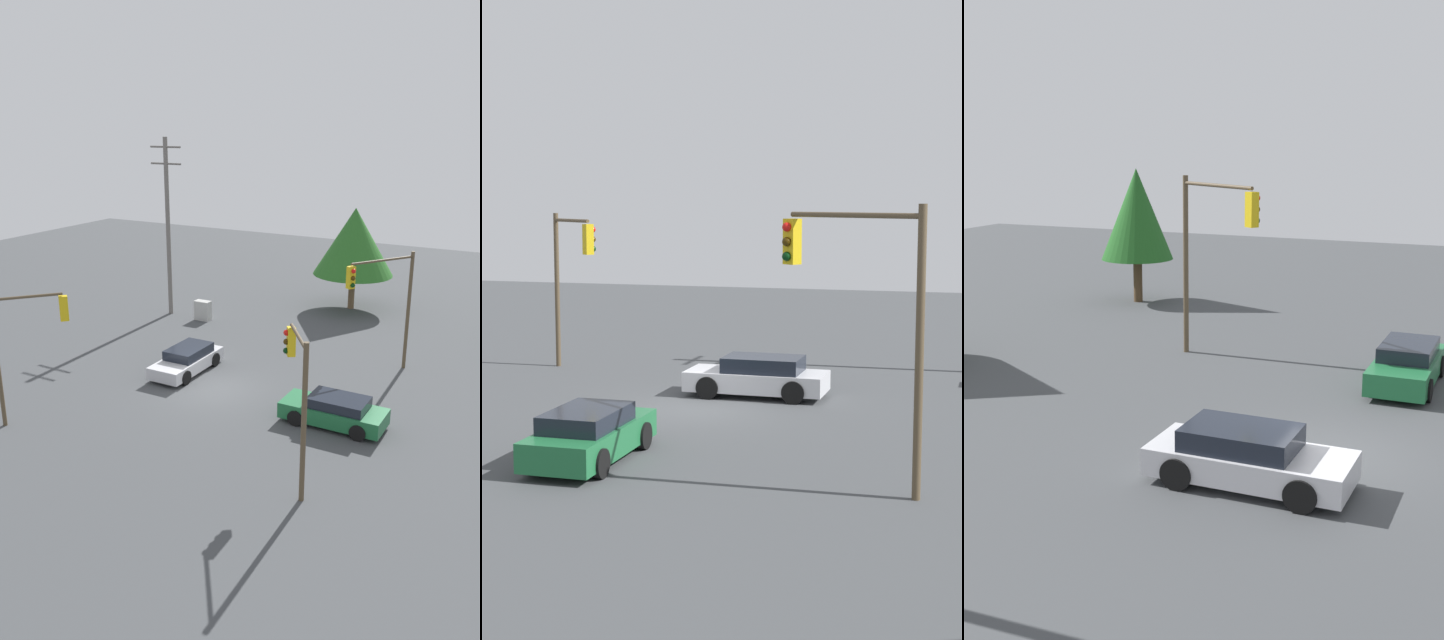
{
  "view_description": "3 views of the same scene",
  "coord_description": "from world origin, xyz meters",
  "views": [
    {
      "loc": [
        -14.29,
        23.3,
        12.2
      ],
      "look_at": [
        -1.03,
        -0.81,
        3.37
      ],
      "focal_mm": 35.0,
      "sensor_mm": 36.0,
      "label": 1
    },
    {
      "loc": [
        -27.32,
        -8.74,
        6.17
      ],
      "look_at": [
        -0.24,
        -0.75,
        2.72
      ],
      "focal_mm": 55.0,
      "sensor_mm": 36.0,
      "label": 2
    },
    {
      "loc": [
        17.43,
        4.29,
        7.32
      ],
      "look_at": [
        0.02,
        -3.2,
        3.01
      ],
      "focal_mm": 45.0,
      "sensor_mm": 36.0,
      "label": 3
    }
  ],
  "objects": [
    {
      "name": "traffic_signal_cross",
      "position": [
        -6.43,
        -5.72,
        4.19
      ],
      "size": [
        2.35,
        3.43,
        6.11
      ],
      "rotation": [
        0.0,
        0.0,
        0.99
      ],
      "color": "brown",
      "rests_on": "ground_plane"
    },
    {
      "name": "sedan_green",
      "position": [
        -6.37,
        0.72,
        0.64
      ],
      "size": [
        4.36,
        1.87,
        1.3
      ],
      "rotation": [
        0.0,
        0.0,
        -1.57
      ],
      "color": "#1E6638",
      "rests_on": "ground_plane"
    },
    {
      "name": "electrical_cabinet",
      "position": [
        6.14,
        -8.92,
        0.63
      ],
      "size": [
        1.02,
        0.56,
        1.26
      ],
      "primitive_type": "cube",
      "color": "#B2B2AD",
      "rests_on": "ground_plane"
    },
    {
      "name": "traffic_signal_aux",
      "position": [
        -6.73,
        5.53,
        3.82
      ],
      "size": [
        1.78,
        2.38,
        5.65
      ],
      "rotation": [
        0.0,
        0.0,
        -0.96
      ],
      "color": "brown",
      "rests_on": "ground_plane"
    },
    {
      "name": "ground_plane",
      "position": [
        0.0,
        0.0,
        0.0
      ],
      "size": [
        80.0,
        80.0,
        0.0
      ],
      "primitive_type": "plane",
      "color": "#424447"
    },
    {
      "name": "utility_pole_tall",
      "position": [
        8.77,
        -9.13,
        5.93
      ],
      "size": [
        2.2,
        0.28,
        11.26
      ],
      "color": "slate",
      "rests_on": "ground_plane"
    },
    {
      "name": "tree_left",
      "position": [
        -1.28,
        -16.02,
        4.57
      ],
      "size": [
        5.29,
        5.29,
        6.79
      ],
      "color": "brown",
      "rests_on": "ground_plane"
    },
    {
      "name": "traffic_signal_main",
      "position": [
        4.94,
        6.49,
        3.88
      ],
      "size": [
        2.13,
        2.42,
        5.71
      ],
      "rotation": [
        0.0,
        0.0,
        4.0
      ],
      "color": "brown",
      "rests_on": "ground_plane"
    },
    {
      "name": "sedan_silver",
      "position": [
        2.25,
        -1.21,
        0.63
      ],
      "size": [
        1.9,
        4.41,
        1.29
      ],
      "color": "silver",
      "rests_on": "ground_plane"
    }
  ]
}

